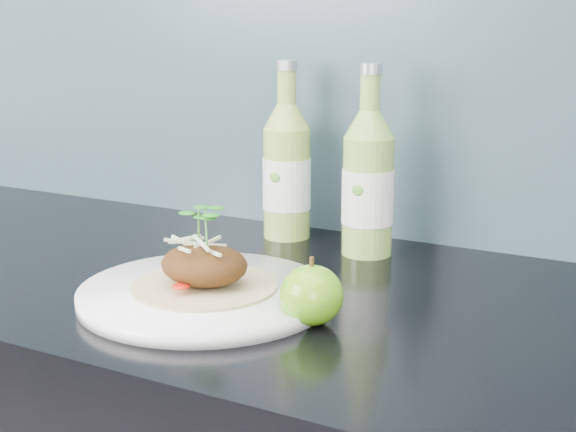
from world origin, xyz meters
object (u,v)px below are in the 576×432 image
Objects in this scene: green_apple at (312,295)px; cider_bottle_left at (287,172)px; cider_bottle_right at (368,184)px; dinner_plate at (205,294)px.

cider_bottle_left reaches higher than green_apple.
cider_bottle_left is 1.00× the size of cider_bottle_right.
cider_bottle_left is 0.15m from cider_bottle_right.
cider_bottle_right is (0.09, 0.27, 0.09)m from dinner_plate.
dinner_plate is 0.32m from cider_bottle_left.
cider_bottle_left is (-0.05, 0.30, 0.09)m from dinner_plate.
dinner_plate is at bearing 176.87° from green_apple.
dinner_plate is 1.25× the size of cider_bottle_left.
cider_bottle_left reaches higher than dinner_plate.
cider_bottle_left is at bearing 122.85° from green_apple.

